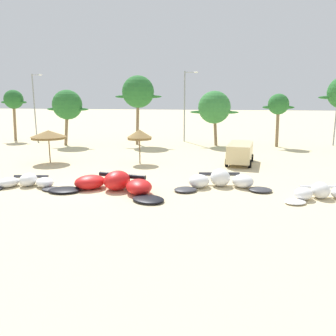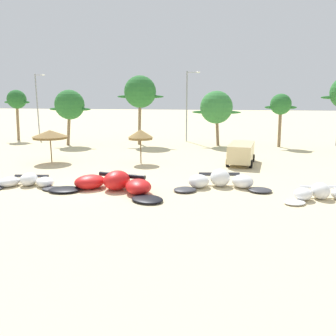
# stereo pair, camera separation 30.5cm
# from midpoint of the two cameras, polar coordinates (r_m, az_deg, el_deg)

# --- Properties ---
(ground_plane) EXTENTS (260.00, 260.00, 0.00)m
(ground_plane) POSITION_cam_midpoint_polar(r_m,az_deg,el_deg) (23.55, -11.15, -3.04)
(ground_plane) COLOR beige
(kite_left) EXTENTS (5.66, 3.05, 0.86)m
(kite_left) POSITION_cam_midpoint_polar(r_m,az_deg,el_deg) (24.86, -22.63, -2.16)
(kite_left) COLOR #333338
(kite_left) RESTS_ON ground
(kite_left_of_center) EXTENTS (8.05, 4.50, 1.23)m
(kite_left_of_center) POSITION_cam_midpoint_polar(r_m,az_deg,el_deg) (22.18, -9.31, -2.62)
(kite_left_of_center) COLOR black
(kite_left_of_center) RESTS_ON ground
(kite_center) EXTENTS (6.51, 3.47, 1.17)m
(kite_center) POSITION_cam_midpoint_polar(r_m,az_deg,el_deg) (23.05, 8.35, -2.10)
(kite_center) COLOR #333338
(kite_center) RESTS_ON ground
(kite_right_of_center) EXTENTS (5.14, 2.78, 0.98)m
(kite_right_of_center) POSITION_cam_midpoint_polar(r_m,az_deg,el_deg) (22.04, 23.80, -3.86)
(kite_right_of_center) COLOR white
(kite_right_of_center) RESTS_ON ground
(beach_umbrella_near_van) EXTENTS (3.15, 3.15, 2.94)m
(beach_umbrella_near_van) POSITION_cam_midpoint_polar(r_m,az_deg,el_deg) (32.93, -19.41, 5.23)
(beach_umbrella_near_van) COLOR brown
(beach_umbrella_near_van) RESTS_ON ground
(beach_umbrella_middle) EXTENTS (2.23, 2.23, 3.05)m
(beach_umbrella_middle) POSITION_cam_midpoint_polar(r_m,az_deg,el_deg) (30.72, -5.02, 5.53)
(beach_umbrella_middle) COLOR brown
(beach_umbrella_middle) RESTS_ON ground
(parked_van) EXTENTS (2.64, 4.94, 1.84)m
(parked_van) POSITION_cam_midpoint_polar(r_m,az_deg,el_deg) (31.36, 11.57, 2.67)
(parked_van) COLOR beige
(parked_van) RESTS_ON ground
(palm_leftmost) EXTENTS (3.75, 2.50, 6.75)m
(palm_leftmost) POSITION_cam_midpoint_polar(r_m,az_deg,el_deg) (51.14, -24.30, 10.15)
(palm_leftmost) COLOR #7F6647
(palm_leftmost) RESTS_ON ground
(palm_left) EXTENTS (5.32, 3.55, 6.69)m
(palm_left) POSITION_cam_midpoint_polar(r_m,az_deg,el_deg) (43.77, -16.50, 9.93)
(palm_left) COLOR #7F6647
(palm_left) RESTS_ON ground
(palm_left_of_gap) EXTENTS (5.81, 3.88, 8.38)m
(palm_left_of_gap) POSITION_cam_midpoint_polar(r_m,az_deg,el_deg) (42.92, -5.17, 12.36)
(palm_left_of_gap) COLOR #7F6647
(palm_left_of_gap) RESTS_ON ground
(palm_center_left) EXTENTS (5.83, 3.89, 6.56)m
(palm_center_left) POSITION_cam_midpoint_polar(r_m,az_deg,el_deg) (42.28, 7.45, 9.87)
(palm_center_left) COLOR #7F6647
(palm_center_left) RESTS_ON ground
(palm_center_right) EXTENTS (3.63, 2.42, 6.22)m
(palm_center_right) POSITION_cam_midpoint_polar(r_m,az_deg,el_deg) (42.81, 17.57, 9.86)
(palm_center_right) COLOR #7F6647
(palm_center_right) RESTS_ON ground
(lamppost_west) EXTENTS (1.62, 0.24, 8.99)m
(lamppost_west) POSITION_cam_midpoint_polar(r_m,az_deg,el_deg) (53.43, -21.28, 10.03)
(lamppost_west) COLOR gray
(lamppost_west) RESTS_ON ground
(lamppost_west_center) EXTENTS (1.80, 0.24, 9.08)m
(lamppost_west_center) POSITION_cam_midpoint_polar(r_m,az_deg,el_deg) (45.86, 2.74, 10.73)
(lamppost_west_center) COLOR gray
(lamppost_west_center) RESTS_ON ground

